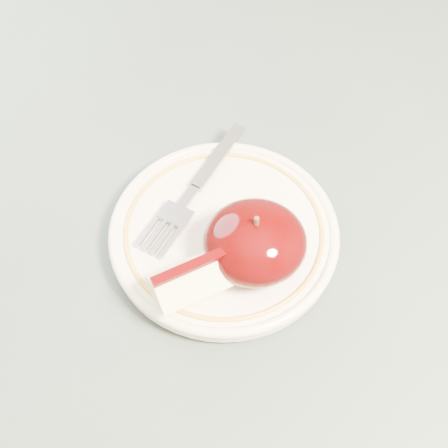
{
  "coord_description": "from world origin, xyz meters",
  "views": [
    {
      "loc": [
        0.05,
        -0.33,
        1.22
      ],
      "look_at": [
        0.05,
        -0.03,
        0.78
      ],
      "focal_mm": 50.0,
      "sensor_mm": 36.0,
      "label": 1
    }
  ],
  "objects_px": {
    "apple_half": "(255,242)",
    "fork": "(195,188)",
    "table": "(177,260)",
    "plate": "(224,233)"
  },
  "relations": [
    {
      "from": "table",
      "to": "plate",
      "type": "bearing_deg",
      "value": -33.44
    },
    {
      "from": "table",
      "to": "fork",
      "type": "xyz_separation_m",
      "value": [
        0.02,
        0.01,
        0.11
      ]
    },
    {
      "from": "table",
      "to": "apple_half",
      "type": "height_order",
      "value": "apple_half"
    },
    {
      "from": "table",
      "to": "plate",
      "type": "distance_m",
      "value": 0.12
    },
    {
      "from": "apple_half",
      "to": "fork",
      "type": "xyz_separation_m",
      "value": [
        -0.05,
        0.07,
        -0.02
      ]
    },
    {
      "from": "fork",
      "to": "table",
      "type": "bearing_deg",
      "value": 141.94
    },
    {
      "from": "table",
      "to": "apple_half",
      "type": "distance_m",
      "value": 0.16
    },
    {
      "from": "plate",
      "to": "apple_half",
      "type": "xyz_separation_m",
      "value": [
        0.03,
        -0.03,
        0.03
      ]
    },
    {
      "from": "plate",
      "to": "apple_half",
      "type": "bearing_deg",
      "value": -48.2
    },
    {
      "from": "apple_half",
      "to": "fork",
      "type": "relative_size",
      "value": 0.56
    }
  ]
}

